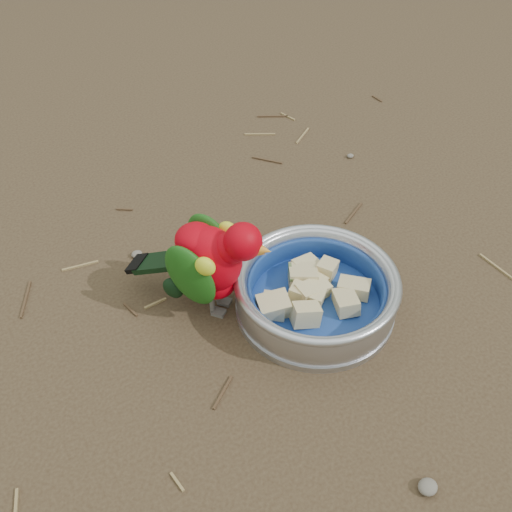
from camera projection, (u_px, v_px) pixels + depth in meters
ground at (321, 295)px, 0.80m from camera, size 60.00×60.00×0.00m
food_bowl at (315, 304)px, 0.77m from camera, size 0.22×0.22×0.02m
bowl_wall at (316, 289)px, 0.75m from camera, size 0.22×0.22×0.04m
fruit_wedges at (316, 293)px, 0.76m from camera, size 0.13×0.13×0.03m
lory_parrot at (210, 267)px, 0.73m from camera, size 0.18×0.20×0.15m
ground_debris at (271, 265)px, 0.84m from camera, size 0.90×0.80×0.01m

